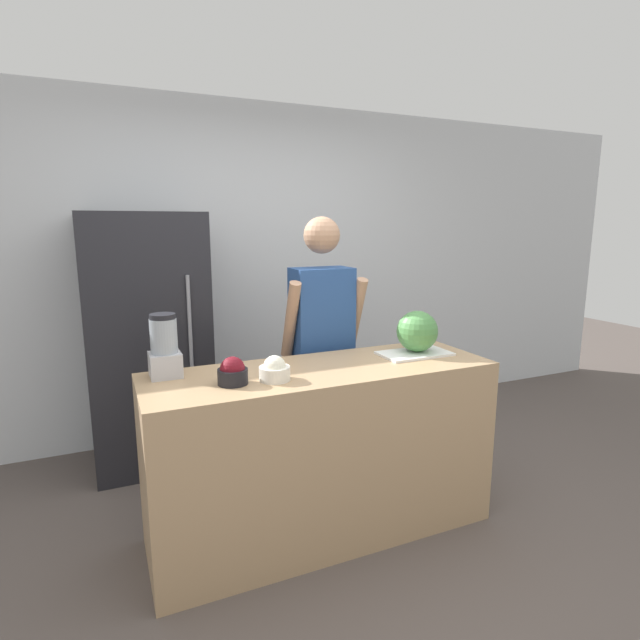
{
  "coord_description": "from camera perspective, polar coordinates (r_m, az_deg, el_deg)",
  "views": [
    {
      "loc": [
        -1.03,
        -1.99,
        1.67
      ],
      "look_at": [
        0.0,
        0.33,
        1.18
      ],
      "focal_mm": 28.0,
      "sensor_mm": 36.0,
      "label": 1
    }
  ],
  "objects": [
    {
      "name": "ground_plane",
      "position": [
        2.79,
        3.06,
        -25.84
      ],
      "size": [
        14.0,
        14.0,
        0.0
      ],
      "primitive_type": "plane",
      "color": "#564C47"
    },
    {
      "name": "wall_back",
      "position": [
        4.07,
        -9.23,
        5.56
      ],
      "size": [
        8.0,
        0.06,
        2.6
      ],
      "color": "silver",
      "rests_on": "ground_plane"
    },
    {
      "name": "person",
      "position": [
        3.15,
        0.2,
        -3.34
      ],
      "size": [
        0.51,
        0.27,
        1.71
      ],
      "color": "#333338",
      "rests_on": "ground_plane"
    },
    {
      "name": "bowl_cream",
      "position": [
        2.41,
        -5.21,
        -5.75
      ],
      "size": [
        0.15,
        0.15,
        0.12
      ],
      "color": "white",
      "rests_on": "counter_island"
    },
    {
      "name": "refrigerator",
      "position": [
        3.64,
        -19.04,
        -2.33
      ],
      "size": [
        0.78,
        0.67,
        1.75
      ],
      "color": "#232328",
      "rests_on": "ground_plane"
    },
    {
      "name": "blender",
      "position": [
        2.55,
        -17.36,
        -3.07
      ],
      "size": [
        0.15,
        0.15,
        0.31
      ],
      "color": "#B7B7BC",
      "rests_on": "counter_island"
    },
    {
      "name": "counter_island",
      "position": [
        2.78,
        0.26,
        -14.74
      ],
      "size": [
        1.84,
        0.6,
        0.93
      ],
      "color": "tan",
      "rests_on": "ground_plane"
    },
    {
      "name": "cutting_board",
      "position": [
        2.92,
        10.77,
        -3.78
      ],
      "size": [
        0.41,
        0.23,
        0.01
      ],
      "color": "white",
      "rests_on": "counter_island"
    },
    {
      "name": "bowl_cherries",
      "position": [
        2.38,
        -9.95,
        -5.94
      ],
      "size": [
        0.14,
        0.14,
        0.13
      ],
      "color": "black",
      "rests_on": "counter_island"
    },
    {
      "name": "watermelon",
      "position": [
        2.92,
        11.05,
        -1.27
      ],
      "size": [
        0.24,
        0.24,
        0.24
      ],
      "color": "#4C8C47",
      "rests_on": "cutting_board"
    }
  ]
}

